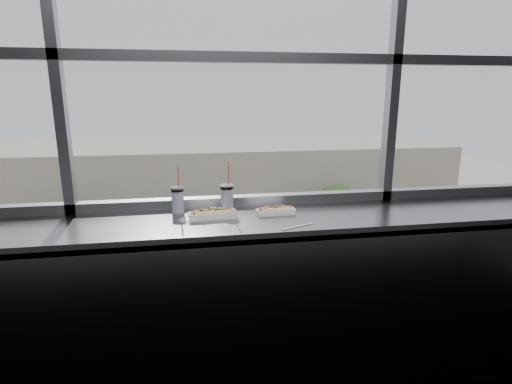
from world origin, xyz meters
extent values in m
plane|color=black|center=(0.00, 1.50, 0.55)|extent=(6.00, 0.00, 6.00)
plane|color=silver|center=(0.00, 1.52, 2.30)|extent=(6.00, 0.00, 6.00)
cube|color=gray|center=(0.00, 1.23, 1.07)|extent=(6.00, 0.55, 0.06)
cube|color=gray|center=(0.00, 0.97, 0.55)|extent=(6.00, 0.04, 1.04)
cube|color=white|center=(-0.18, 1.24, 1.10)|extent=(0.28, 0.11, 0.01)
cube|color=white|center=(-0.18, 1.24, 1.12)|extent=(0.28, 0.11, 0.04)
cylinder|color=tan|center=(-0.18, 1.24, 1.13)|extent=(0.21, 0.06, 0.05)
cylinder|color=maroon|center=(-0.18, 1.24, 1.14)|extent=(0.22, 0.05, 0.03)
cube|color=white|center=(0.19, 1.26, 1.10)|extent=(0.23, 0.08, 0.01)
cube|color=white|center=(0.19, 1.26, 1.12)|extent=(0.23, 0.08, 0.03)
cylinder|color=tan|center=(0.19, 1.26, 1.12)|extent=(0.18, 0.04, 0.04)
cylinder|color=maroon|center=(0.19, 1.26, 1.13)|extent=(0.18, 0.03, 0.03)
cylinder|color=white|center=(-0.38, 1.41, 1.17)|extent=(0.07, 0.07, 0.15)
cylinder|color=black|center=(-0.38, 1.41, 1.24)|extent=(0.08, 0.08, 0.02)
cylinder|color=silver|center=(-0.38, 1.41, 1.25)|extent=(0.08, 0.08, 0.01)
cylinder|color=#EB3C41|center=(-0.36, 1.40, 1.32)|extent=(0.01, 0.04, 0.15)
cylinder|color=white|center=(-0.08, 1.38, 1.18)|extent=(0.08, 0.08, 0.16)
cylinder|color=black|center=(-0.08, 1.38, 1.25)|extent=(0.08, 0.08, 0.02)
cylinder|color=silver|center=(-0.08, 1.38, 1.26)|extent=(0.08, 0.08, 0.01)
cylinder|color=#EB3C41|center=(-0.07, 1.38, 1.33)|extent=(0.01, 0.04, 0.16)
cylinder|color=white|center=(0.26, 1.02, 1.10)|extent=(0.19, 0.08, 0.01)
ellipsoid|color=silver|center=(-0.31, 1.20, 1.11)|extent=(0.11, 0.08, 0.03)
plane|color=#B5A391|center=(0.00, 45.00, -11.00)|extent=(120.00, 120.00, 0.00)
cube|color=black|center=(0.00, 21.50, -10.97)|extent=(80.00, 10.00, 0.06)
cube|color=#B5A391|center=(0.00, 29.50, -10.98)|extent=(80.00, 6.00, 0.04)
cube|color=tan|center=(0.00, 39.50, -7.00)|extent=(50.00, 14.00, 8.00)
imported|color=black|center=(-8.19, 17.50, -9.92)|extent=(2.75, 6.19, 2.04)
imported|color=#616ABC|center=(12.41, 17.50, -9.88)|extent=(3.26, 6.58, 2.12)
imported|color=#B0B0B0|center=(11.90, 25.50, -10.02)|extent=(2.86, 5.74, 1.84)
imported|color=silver|center=(7.41, 17.50, -10.02)|extent=(3.02, 5.78, 1.84)
imported|color=black|center=(-9.59, 25.50, -9.81)|extent=(3.66, 7.09, 2.26)
imported|color=maroon|center=(0.05, 17.50, -9.84)|extent=(3.43, 6.87, 2.21)
imported|color=maroon|center=(1.51, 25.50, -9.99)|extent=(2.56, 5.75, 1.89)
imported|color=#66605B|center=(-4.16, 28.64, -9.98)|extent=(0.87, 0.65, 1.96)
imported|color=#66605B|center=(0.65, 30.05, -9.84)|extent=(1.00, 0.75, 2.24)
cylinder|color=#47382B|center=(-8.95, 29.50, -9.76)|extent=(0.25, 0.25, 2.48)
sphere|color=#397E20|center=(-8.95, 29.50, -7.48)|extent=(3.31, 3.31, 3.31)
cylinder|color=#47382B|center=(-0.02, 29.50, -9.90)|extent=(0.22, 0.22, 2.21)
sphere|color=#397E20|center=(-0.02, 29.50, -7.87)|extent=(2.95, 2.95, 2.95)
cylinder|color=#47382B|center=(11.75, 29.50, -9.67)|extent=(0.27, 0.27, 2.67)
sphere|color=#397E20|center=(11.75, 29.50, -7.22)|extent=(3.56, 3.56, 3.56)
camera|label=1|loc=(-0.30, -0.94, 1.79)|focal=28.00mm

